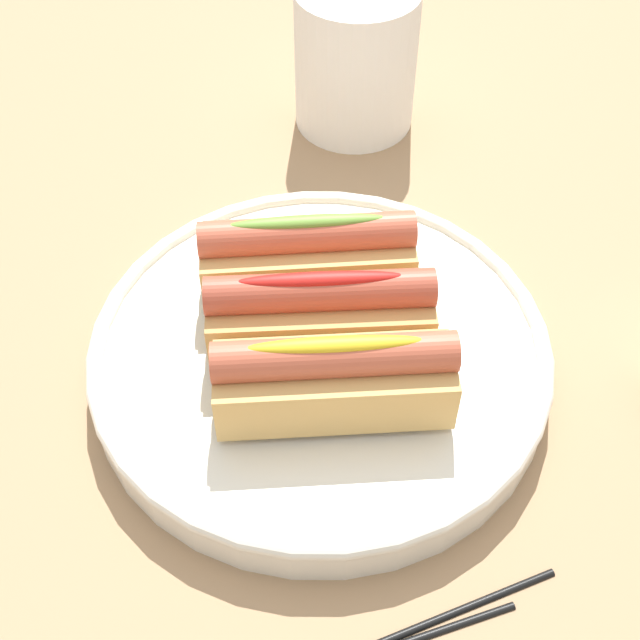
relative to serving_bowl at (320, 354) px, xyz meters
The scene contains 7 objects.
ground_plane 0.03m from the serving_bowl, 157.25° to the right, with size 2.40×2.40×0.00m, color #9E7A56.
serving_bowl is the anchor object (origin of this frame).
hotdog_front 0.07m from the serving_bowl, 85.96° to the right, with size 0.15×0.05×0.06m.
hotdog_back 0.04m from the serving_bowl, 159.44° to the left, with size 0.15×0.06×0.06m.
hotdog_side 0.07m from the serving_bowl, 94.04° to the left, with size 0.15×0.05×0.06m.
paper_towel_roll 0.31m from the serving_bowl, 78.70° to the left, with size 0.11×0.11×0.13m.
chopstick_near 0.20m from the serving_bowl, 84.24° to the right, with size 0.01×0.01×0.22m, color black.
Camera 1 is at (-0.01, -0.37, 0.49)m, focal length 48.07 mm.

